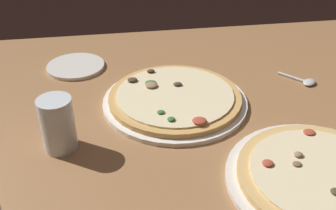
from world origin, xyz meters
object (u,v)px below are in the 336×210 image
at_px(side_plate, 76,66).
at_px(pizza_side, 321,178).
at_px(water_glass, 58,128).
at_px(spoon, 305,81).
at_px(pizza_main, 175,99).

bearing_deg(side_plate, pizza_side, 130.09).
xyz_separation_m(water_glass, side_plate, (-0.02, -0.34, -0.04)).
xyz_separation_m(pizza_side, spoon, (-0.13, -0.34, -0.01)).
height_order(pizza_side, side_plate, pizza_side).
bearing_deg(side_plate, pizza_main, 136.61).
distance_m(water_glass, side_plate, 0.35).
distance_m(pizza_main, water_glass, 0.28).
bearing_deg(pizza_side, pizza_main, -55.62).
relative_size(pizza_side, spoon, 3.70).
distance_m(side_plate, spoon, 0.60).
bearing_deg(side_plate, water_glass, 87.45).
bearing_deg(water_glass, pizza_main, -153.10).
height_order(pizza_main, water_glass, water_glass).
bearing_deg(pizza_main, pizza_side, 124.38).
relative_size(side_plate, spoon, 1.72).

